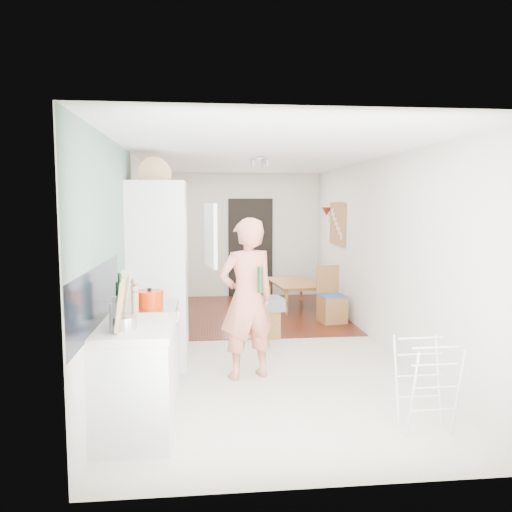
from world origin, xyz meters
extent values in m
cube|color=beige|center=(0.00, 0.00, 0.00)|extent=(3.20, 7.00, 0.01)
cube|color=#542016|center=(0.00, 1.85, 0.01)|extent=(3.20, 3.30, 0.01)
cube|color=slate|center=(-1.59, -2.00, 1.85)|extent=(0.02, 3.00, 1.30)
cube|color=black|center=(-1.59, -2.55, 1.15)|extent=(0.02, 1.90, 0.50)
cube|color=black|center=(0.20, 3.48, 1.00)|extent=(0.90, 0.04, 2.00)
cube|color=silver|center=(-1.30, -2.55, 0.43)|extent=(0.60, 0.90, 0.86)
cube|color=silver|center=(-1.30, -2.55, 0.89)|extent=(0.62, 0.92, 0.06)
cube|color=silver|center=(-1.30, -1.80, 0.44)|extent=(0.60, 0.60, 0.88)
cube|color=#B5B5B7|center=(-1.30, -1.80, 0.90)|extent=(0.60, 0.60, 0.04)
cube|color=silver|center=(-1.27, -0.78, 1.07)|extent=(0.66, 0.66, 2.15)
cube|color=silver|center=(-0.66, -1.08, 1.55)|extent=(0.14, 0.56, 0.70)
cube|color=white|center=(-0.96, -0.78, 1.55)|extent=(0.02, 0.52, 0.66)
cube|color=tan|center=(1.58, 1.90, 1.55)|extent=(0.03, 0.90, 0.70)
cube|color=olive|center=(1.57, 1.90, 1.55)|extent=(0.00, 0.94, 0.74)
cone|color=maroon|center=(1.54, 2.55, 1.75)|extent=(0.18, 0.18, 0.16)
imported|color=#D77660|center=(-0.28, -1.31, 1.03)|extent=(0.87, 0.71, 2.06)
imported|color=olive|center=(0.91, 2.24, 0.21)|extent=(0.77, 1.23, 0.41)
cube|color=gray|center=(0.16, 0.31, 0.48)|extent=(0.44, 0.44, 0.18)
cylinder|color=red|center=(-1.25, -1.85, 1.00)|extent=(0.31, 0.31, 0.15)
cylinder|color=#B5B5B7|center=(-1.36, -2.69, 0.97)|extent=(0.21, 0.21, 0.10)
cylinder|color=#153B19|center=(-0.15, -1.47, 1.10)|extent=(0.06, 0.06, 0.28)
cylinder|color=#153B19|center=(-1.44, -2.33, 1.07)|extent=(0.08, 0.08, 0.30)
cylinder|color=#153B19|center=(-1.45, -2.29, 1.08)|extent=(0.08, 0.08, 0.31)
cylinder|color=beige|center=(-1.42, -2.72, 1.03)|extent=(0.11, 0.11, 0.21)
cylinder|color=tan|center=(-1.35, -2.14, 1.02)|extent=(0.07, 0.07, 0.19)
cylinder|color=tan|center=(-1.36, -2.02, 1.04)|extent=(0.07, 0.07, 0.24)
camera|label=1|loc=(-0.72, -6.60, 1.90)|focal=35.00mm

